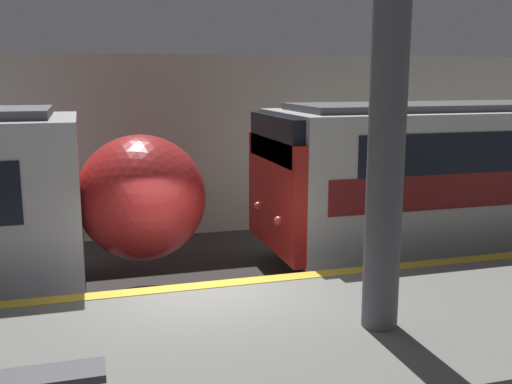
{
  "coord_description": "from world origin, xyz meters",
  "views": [
    {
      "loc": [
        -1.7,
        -8.73,
        4.15
      ],
      "look_at": [
        1.14,
        1.02,
        2.18
      ],
      "focal_mm": 42.0,
      "sensor_mm": 36.0,
      "label": 1
    }
  ],
  "objects": [
    {
      "name": "support_pillar_near",
      "position": [
        1.84,
        -2.23,
        3.04
      ],
      "size": [
        0.46,
        0.46,
        4.08
      ],
      "color": "#56565B",
      "rests_on": "platform"
    },
    {
      "name": "platform",
      "position": [
        0.0,
        -1.94,
        0.5
      ],
      "size": [
        40.0,
        3.89,
        1.01
      ],
      "color": "slate",
      "rests_on": "ground"
    },
    {
      "name": "station_rear_barrier",
      "position": [
        0.0,
        6.69,
        2.35
      ],
      "size": [
        50.0,
        0.15,
        4.69
      ],
      "color": "#B2AD9E",
      "rests_on": "ground"
    },
    {
      "name": "ground_plane",
      "position": [
        0.0,
        0.0,
        0.0
      ],
      "size": [
        120.0,
        120.0,
        0.0
      ],
      "primitive_type": "plane",
      "color": "#33302D"
    }
  ]
}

